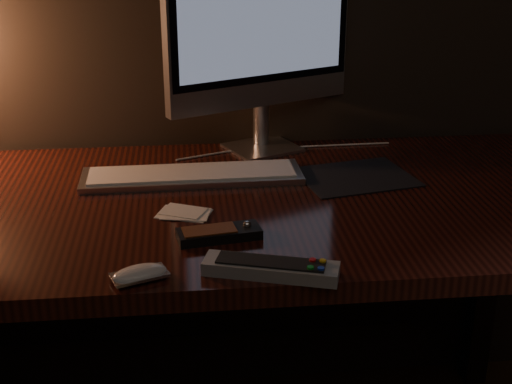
{
  "coord_description": "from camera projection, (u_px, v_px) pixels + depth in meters",
  "views": [
    {
      "loc": [
        -0.08,
        0.48,
        1.32
      ],
      "look_at": [
        0.05,
        1.73,
        0.81
      ],
      "focal_mm": 50.0,
      "sensor_mm": 36.0,
      "label": 1
    }
  ],
  "objects": [
    {
      "name": "keyboard",
      "position": [
        192.0,
        175.0,
        1.6
      ],
      "size": [
        0.49,
        0.14,
        0.02
      ],
      "primitive_type": "cube",
      "rotation": [
        0.0,
        0.0,
        0.02
      ],
      "color": "silver",
      "rests_on": "desk"
    },
    {
      "name": "cable",
      "position": [
        285.0,
        150.0,
        1.78
      ],
      "size": [
        0.54,
        0.09,
        0.0
      ],
      "primitive_type": "cylinder",
      "rotation": [
        0.0,
        1.57,
        0.17
      ],
      "color": "white",
      "rests_on": "desk"
    },
    {
      "name": "monitor",
      "position": [
        263.0,
        24.0,
        1.67
      ],
      "size": [
        0.47,
        0.23,
        0.53
      ],
      "rotation": [
        0.0,
        0.0,
        0.42
      ],
      "color": "silver",
      "rests_on": "desk"
    },
    {
      "name": "papers",
      "position": [
        184.0,
        213.0,
        1.42
      ],
      "size": [
        0.12,
        0.1,
        0.01
      ],
      "primitive_type": "cube",
      "rotation": [
        0.0,
        0.0,
        -0.34
      ],
      "color": "white",
      "rests_on": "desk"
    },
    {
      "name": "tv_remote",
      "position": [
        271.0,
        268.0,
        1.18
      ],
      "size": [
        0.23,
        0.12,
        0.03
      ],
      "rotation": [
        0.0,
        0.0,
        -0.3
      ],
      "color": "#95989B",
      "rests_on": "desk"
    },
    {
      "name": "mousepad",
      "position": [
        355.0,
        177.0,
        1.61
      ],
      "size": [
        0.28,
        0.24,
        0.0
      ],
      "primitive_type": "cube",
      "rotation": [
        0.0,
        0.0,
        0.2
      ],
      "color": "black",
      "rests_on": "desk"
    },
    {
      "name": "media_remote",
      "position": [
        219.0,
        233.0,
        1.31
      ],
      "size": [
        0.16,
        0.08,
        0.03
      ],
      "rotation": [
        0.0,
        0.0,
        0.16
      ],
      "color": "black",
      "rests_on": "desk"
    },
    {
      "name": "desk",
      "position": [
        225.0,
        240.0,
        1.6
      ],
      "size": [
        1.6,
        0.75,
        0.75
      ],
      "color": "#36120C",
      "rests_on": "ground"
    },
    {
      "name": "mouse",
      "position": [
        140.0,
        276.0,
        1.17
      ],
      "size": [
        0.1,
        0.08,
        0.02
      ],
      "primitive_type": "ellipsoid",
      "rotation": [
        0.0,
        0.0,
        0.35
      ],
      "color": "white",
      "rests_on": "desk"
    }
  ]
}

